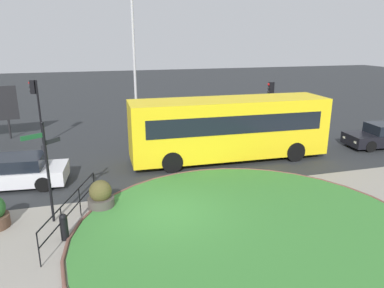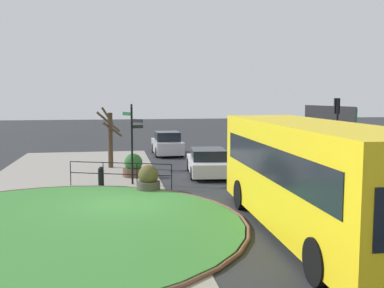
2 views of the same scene
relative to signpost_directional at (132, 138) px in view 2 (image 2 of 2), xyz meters
name	(u,v)px [view 2 (image 2 of 2)]	position (x,y,z in m)	size (l,w,h in m)	color
ground	(120,206)	(3.90, -0.60, -2.04)	(120.00, 120.00, 0.00)	#282B2D
sidewalk_paving	(60,208)	(3.90, -2.66, -2.03)	(32.00, 7.88, 0.02)	gray
grass_island	(52,226)	(6.23, -2.63, -1.99)	(11.40, 11.40, 0.10)	#387A33
grass_kerb_ring	(52,226)	(6.23, -2.63, -1.98)	(11.71, 11.71, 0.11)	brown
signpost_directional	(132,138)	(0.00, 0.00, 0.00)	(1.09, 0.87, 3.53)	black
bollard_foreground	(101,177)	(0.46, -1.36, -1.58)	(0.24, 0.24, 0.90)	black
railing_grass_edge	(120,171)	(0.66, -0.57, -1.33)	(1.59, 4.24, 1.08)	black
bus_yellow	(310,176)	(8.23, 4.53, -0.35)	(10.07, 2.76, 3.15)	yellow
car_near_lane	(167,144)	(-9.76, 2.64, -1.33)	(4.03, 1.81, 1.54)	#B7B7BC
car_trailing	(208,163)	(-1.77, 3.73, -1.42)	(4.43, 2.23, 1.31)	silver
traffic_light_far	(337,118)	(-1.47, 10.29, 0.72)	(0.48, 0.32, 3.76)	black
billboard_left	(329,124)	(-5.25, 11.76, 0.16)	(4.97, 0.86, 3.29)	black
planter_near_signpost	(148,180)	(1.64, 0.56, -1.55)	(0.96, 0.96, 1.10)	#47423D
planter_kerbside	(133,167)	(-1.86, 0.10, -1.54)	(1.02, 1.02, 1.13)	brown
street_tree_bare	(110,137)	(-4.76, -1.00, -0.35)	(0.86, 1.35, 3.29)	#423323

